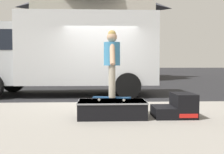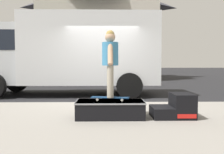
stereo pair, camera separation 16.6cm
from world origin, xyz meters
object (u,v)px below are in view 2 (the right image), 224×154
at_px(kicker_ramp, 176,107).
at_px(skateboard, 110,98).
at_px(box_truck, 66,51).
at_px(skate_box, 110,109).
at_px(skater_kid, 110,58).

bearing_deg(kicker_ramp, skateboard, 177.85).
xyz_separation_m(skateboard, box_truck, (-1.67, 4.74, 1.18)).
xyz_separation_m(skate_box, box_truck, (-1.66, 4.79, 1.40)).
height_order(skater_kid, box_truck, box_truck).
distance_m(skateboard, box_truck, 5.16).
relative_size(skater_kid, box_truck, 0.20).
relative_size(skateboard, box_truck, 0.12).
bearing_deg(box_truck, skater_kid, -70.64).
bearing_deg(kicker_ramp, skate_box, 179.98).
distance_m(kicker_ramp, skateboard, 1.35).
xyz_separation_m(skate_box, kicker_ramp, (1.34, -0.00, 0.02)).
height_order(skateboard, box_truck, box_truck).
bearing_deg(skateboard, box_truck, 109.36).
height_order(kicker_ramp, skateboard, kicker_ramp).
distance_m(skate_box, skater_kid, 1.02).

